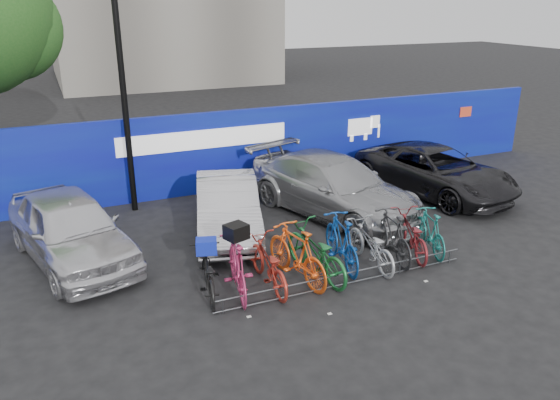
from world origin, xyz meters
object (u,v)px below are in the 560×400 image
bike_3 (297,254)px  bike_5 (342,241)px  bike_2 (268,264)px  car_0 (70,228)px  car_3 (435,171)px  bike_4 (315,252)px  bike_0 (208,274)px  bike_7 (392,236)px  car_1 (228,206)px  bike_1 (237,266)px  bike_9 (430,231)px  car_2 (333,186)px  bike_rack (346,279)px  bike_6 (370,245)px  bike_8 (411,234)px  lamppost (123,90)px

bike_3 → bike_5: (1.16, 0.22, -0.02)m
bike_2 → car_0: bearing=-37.7°
car_3 → bike_4: bearing=-162.0°
car_3 → bike_0: size_ratio=2.92×
car_0 → bike_7: bearing=-37.6°
bike_3 → bike_7: (2.36, 0.08, -0.05)m
car_3 → bike_0: car_3 is taller
car_3 → bike_2: (-6.64, -3.24, -0.19)m
car_1 → bike_1: car_1 is taller
bike_0 → bike_3: (1.81, -0.19, 0.15)m
car_1 → bike_9: (3.86, -2.88, -0.18)m
car_1 → car_2: car_2 is taller
bike_rack → car_3: size_ratio=1.12×
bike_rack → bike_2: (-1.46, 0.60, 0.34)m
car_3 → bike_6: size_ratio=2.72×
bike_6 → bike_7: bike_7 is taller
car_3 → bike_9: bearing=-141.7°
bike_8 → car_0: bearing=-6.6°
bike_rack → car_1: bearing=110.6°
bike_rack → car_0: (-4.95, 3.40, 0.60)m
car_2 → bike_4: car_2 is taller
car_0 → car_2: bearing=-13.2°
car_2 → bike_9: car_2 is taller
bike_7 → bike_8: bearing=-167.9°
car_3 → car_2: bearing=172.1°
bike_7 → bike_9: 1.00m
bike_1 → car_3: bearing=-146.0°
car_3 → car_0: bearing=170.4°
car_2 → bike_7: size_ratio=2.88×
bike_1 → bike_7: bearing=-168.9°
bike_8 → lamppost: bearing=-30.8°
car_0 → car_1: 3.63m
bike_6 → bike_8: bearing=-173.2°
bike_8 → bike_9: bike_9 is taller
car_1 → bike_6: size_ratio=2.26×
lamppost → bike_4: 6.65m
bike_2 → bike_5: bike_5 is taller
bike_7 → bike_8: (0.52, 0.03, -0.07)m
bike_4 → lamppost: bearing=-70.2°
bike_1 → bike_9: bike_1 is taller
bike_0 → bike_6: bearing=-172.8°
bike_0 → bike_1: bike_1 is taller
bike_rack → car_1: car_1 is taller
car_1 → bike_1: 3.01m
car_0 → bike_8: car_0 is taller
car_1 → bike_5: (1.66, -2.71, -0.11)m
bike_7 → car_3: bearing=-130.3°
car_1 → car_2: 2.98m
bike_5 → bike_9: bearing=-176.1°
bike_3 → car_3: bearing=-162.0°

